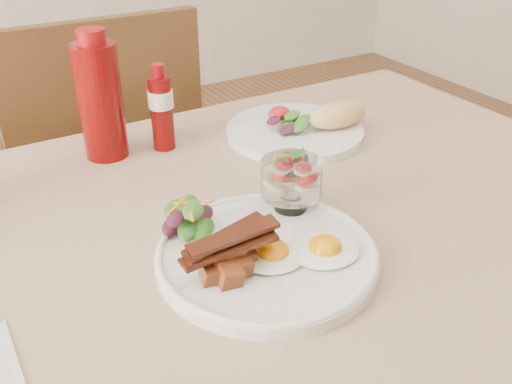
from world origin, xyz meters
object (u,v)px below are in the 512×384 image
(main_plate, at_px, (267,256))
(ketchup_bottle, at_px, (100,99))
(table, at_px, (235,286))
(fruit_cup, at_px, (292,178))
(hot_sauce_bottle, at_px, (161,109))
(chair_far, at_px, (104,179))
(second_plate, at_px, (305,126))

(main_plate, height_order, ketchup_bottle, ketchup_bottle)
(table, relative_size, fruit_cup, 15.43)
(table, relative_size, hot_sauce_bottle, 8.80)
(table, xyz_separation_m, ketchup_bottle, (-0.07, 0.33, 0.19))
(main_plate, relative_size, ketchup_bottle, 1.30)
(fruit_cup, bearing_deg, main_plate, -139.46)
(chair_far, relative_size, ketchup_bottle, 4.32)
(main_plate, distance_m, ketchup_bottle, 0.42)
(second_plate, distance_m, hot_sauce_bottle, 0.26)
(chair_far, bearing_deg, second_plate, -58.53)
(ketchup_bottle, bearing_deg, table, -78.05)
(main_plate, bearing_deg, chair_far, 90.54)
(chair_far, relative_size, second_plate, 3.55)
(table, bearing_deg, second_plate, 39.30)
(chair_far, distance_m, hot_sauce_bottle, 0.47)
(fruit_cup, xyz_separation_m, ketchup_bottle, (-0.16, 0.33, 0.04))
(hot_sauce_bottle, bearing_deg, main_plate, -92.93)
(fruit_cup, height_order, hot_sauce_bottle, hot_sauce_bottle)
(main_plate, xyz_separation_m, hot_sauce_bottle, (0.02, 0.38, 0.07))
(second_plate, bearing_deg, fruit_cup, -129.01)
(chair_far, height_order, fruit_cup, chair_far)
(table, relative_size, second_plate, 5.08)
(table, relative_size, chair_far, 1.43)
(main_plate, bearing_deg, fruit_cup, 40.54)
(ketchup_bottle, bearing_deg, fruit_cup, -64.12)
(main_plate, xyz_separation_m, ketchup_bottle, (-0.08, 0.40, 0.09))
(chair_far, relative_size, fruit_cup, 10.79)
(fruit_cup, height_order, second_plate, fruit_cup)
(chair_far, xyz_separation_m, main_plate, (0.01, -0.74, 0.24))
(table, xyz_separation_m, fruit_cup, (0.09, -0.00, 0.15))
(chair_far, bearing_deg, ketchup_bottle, -101.63)
(main_plate, bearing_deg, second_plate, 48.11)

